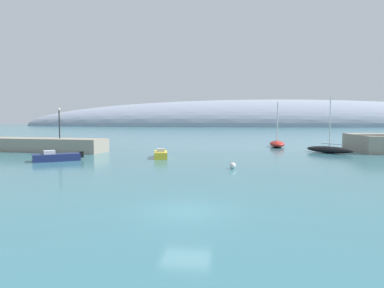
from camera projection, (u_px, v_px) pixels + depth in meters
water at (186, 211)px, 17.69m from camera, size 600.00×600.00×0.00m
breakwater_rocks at (30, 145)px, 50.98m from camera, size 23.43×6.98×1.91m
distant_ridge at (260, 126)px, 243.68m from camera, size 348.30×70.84×36.61m
sailboat_black_near_shore at (329, 149)px, 47.88m from camera, size 6.11×5.97×7.70m
sailboat_red_mid_mooring at (277, 144)px, 58.59m from camera, size 2.40×6.20×7.48m
motorboat_yellow_foreground at (161, 154)px, 41.91m from camera, size 2.46×4.86×1.19m
motorboat_navy_alongside_breakwater at (56, 157)px, 38.83m from camera, size 5.09×4.34×1.20m
mooring_buoy_white at (233, 166)px, 32.65m from camera, size 0.59×0.59×0.59m
harbor_lamp_post at (59, 120)px, 49.59m from camera, size 0.36×0.36×4.33m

